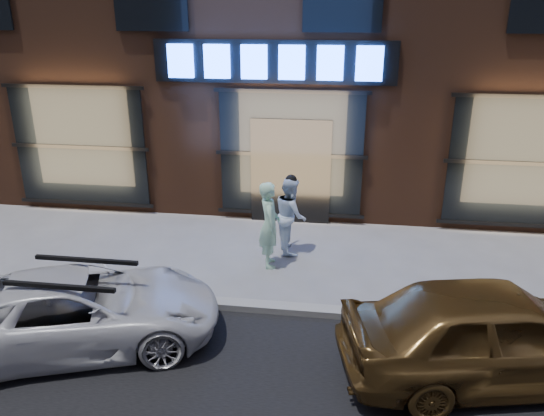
{
  "coord_description": "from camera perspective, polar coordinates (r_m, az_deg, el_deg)",
  "views": [
    {
      "loc": [
        1.18,
        -7.48,
        4.71
      ],
      "look_at": [
        -0.1,
        1.6,
        1.2
      ],
      "focal_mm": 35.0,
      "sensor_mm": 36.0,
      "label": 1
    }
  ],
  "objects": [
    {
      "name": "curb",
      "position": [
        8.89,
        -0.83,
        -10.61
      ],
      "size": [
        60.0,
        0.25,
        0.12
      ],
      "primitive_type": "cube",
      "color": "gray",
      "rests_on": "ground"
    },
    {
      "name": "man_bowtie",
      "position": [
        10.0,
        -0.27,
        -1.81
      ],
      "size": [
        0.53,
        0.69,
        1.68
      ],
      "primitive_type": "imported",
      "rotation": [
        0.0,
        0.0,
        1.79
      ],
      "color": "#ADE3C6",
      "rests_on": "ground"
    },
    {
      "name": "man_cap",
      "position": [
        10.64,
        2.02,
        -0.75
      ],
      "size": [
        0.79,
        0.9,
        1.56
      ],
      "primitive_type": "imported",
      "rotation": [
        0.0,
        0.0,
        1.87
      ],
      "color": "white",
      "rests_on": "ground"
    },
    {
      "name": "gold_sedan",
      "position": [
        7.73,
        23.01,
        -12.26
      ],
      "size": [
        4.33,
        2.46,
        1.39
      ],
      "primitive_type": "imported",
      "rotation": [
        0.0,
        0.0,
        1.78
      ],
      "color": "brown",
      "rests_on": "ground"
    },
    {
      "name": "ground",
      "position": [
        8.92,
        -0.83,
        -10.93
      ],
      "size": [
        90.0,
        90.0,
        0.0
      ],
      "primitive_type": "plane",
      "color": "slate",
      "rests_on": "ground"
    },
    {
      "name": "white_suv",
      "position": [
        8.35,
        -20.07,
        -10.27
      ],
      "size": [
        4.45,
        3.13,
        1.13
      ],
      "primitive_type": "imported",
      "rotation": [
        0.0,
        0.0,
        1.91
      ],
      "color": "silver",
      "rests_on": "ground"
    }
  ]
}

